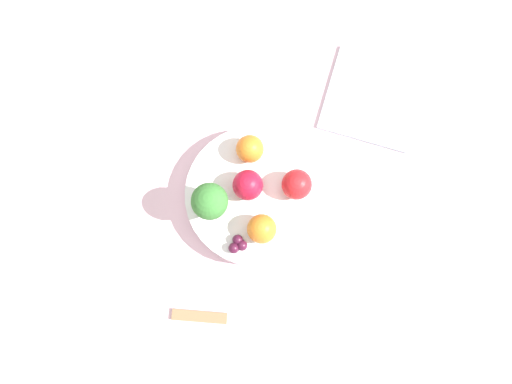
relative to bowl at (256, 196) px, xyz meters
name	(u,v)px	position (x,y,z in m)	size (l,w,h in m)	color
ground_plane	(256,201)	(0.00, 0.00, -0.04)	(6.00, 6.00, 0.00)	gray
table_surface	(256,199)	(0.00, 0.00, -0.03)	(1.20, 1.20, 0.02)	silver
bowl	(256,196)	(0.00, 0.00, 0.00)	(0.21, 0.21, 0.03)	white
broccoli	(210,202)	(-0.01, 0.07, 0.06)	(0.05, 0.05, 0.07)	#8CB76B
apple_red	(296,181)	(0.00, -0.06, 0.04)	(0.04, 0.04, 0.04)	red
apple_green	(248,185)	(0.01, 0.01, 0.04)	(0.04, 0.04, 0.04)	#B7142D
orange_front	(250,149)	(0.06, 0.00, 0.04)	(0.04, 0.04, 0.04)	orange
orange_back	(262,229)	(-0.06, 0.00, 0.04)	(0.04, 0.04, 0.04)	orange
grape_cluster	(238,244)	(-0.07, 0.04, 0.02)	(0.03, 0.03, 0.02)	#47142D
napkin	(373,98)	(0.14, -0.21, -0.01)	(0.20, 0.20, 0.01)	silver
spoon	(200,316)	(-0.16, 0.11, -0.01)	(0.03, 0.08, 0.01)	olive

